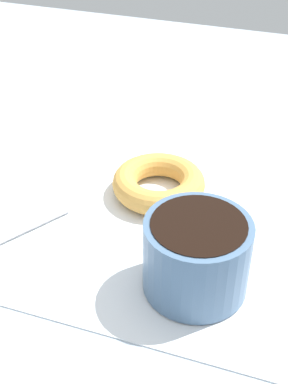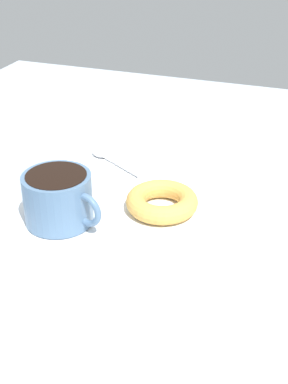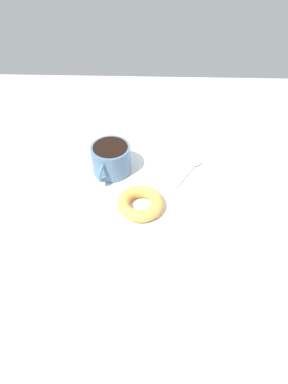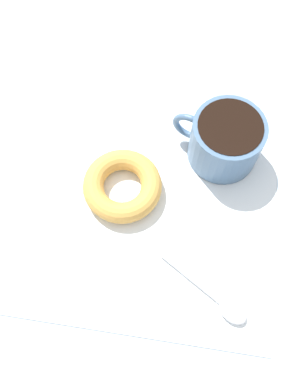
# 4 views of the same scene
# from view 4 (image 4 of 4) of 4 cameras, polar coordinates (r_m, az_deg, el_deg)

# --- Properties ---
(ground_plane) EXTENTS (1.20, 1.20, 0.02)m
(ground_plane) POSITION_cam_4_polar(r_m,az_deg,el_deg) (0.58, -1.65, -2.10)
(ground_plane) COLOR #99A8B7
(napkin) EXTENTS (0.35, 0.35, 0.00)m
(napkin) POSITION_cam_4_polar(r_m,az_deg,el_deg) (0.57, 0.00, -0.83)
(napkin) COLOR white
(napkin) RESTS_ON ground_plane
(coffee_cup) EXTENTS (0.12, 0.10, 0.07)m
(coffee_cup) POSITION_cam_4_polar(r_m,az_deg,el_deg) (0.58, 10.73, 6.87)
(coffee_cup) COLOR slate
(coffee_cup) RESTS_ON napkin
(donut) EXTENTS (0.10, 0.10, 0.03)m
(donut) POSITION_cam_4_polar(r_m,az_deg,el_deg) (0.56, -2.91, 0.85)
(donut) COLOR gold
(donut) RESTS_ON napkin
(spoon) EXTENTS (0.12, 0.08, 0.01)m
(spoon) POSITION_cam_4_polar(r_m,az_deg,el_deg) (0.54, 10.26, -14.33)
(spoon) COLOR silver
(spoon) RESTS_ON napkin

